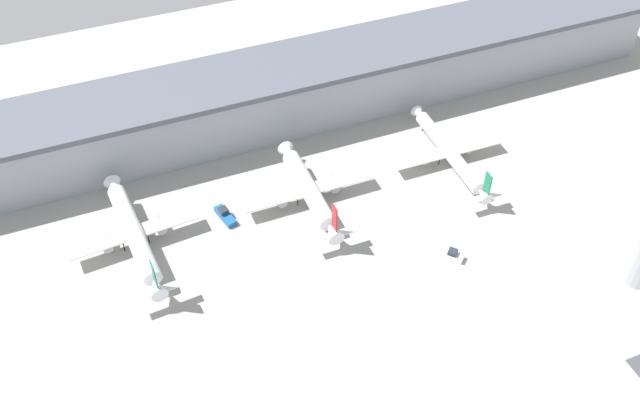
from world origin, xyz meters
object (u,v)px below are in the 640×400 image
(airplane_gate_bravo, at_px, (309,190))
(airplane_gate_charlie, at_px, (449,152))
(airplane_gate_alpha, at_px, (134,234))
(service_truck_fuel, at_px, (450,254))
(service_truck_catering, at_px, (225,215))

(airplane_gate_bravo, height_order, airplane_gate_charlie, airplane_gate_bravo)
(airplane_gate_alpha, xyz_separation_m, service_truck_fuel, (70.47, -31.64, -3.97))
(airplane_gate_charlie, relative_size, service_truck_catering, 4.94)
(service_truck_fuel, bearing_deg, airplane_gate_bravo, 129.30)
(service_truck_catering, bearing_deg, service_truck_fuel, -35.13)
(airplane_gate_bravo, xyz_separation_m, airplane_gate_charlie, (41.70, 0.27, -0.47))
(airplane_gate_alpha, relative_size, service_truck_catering, 5.13)
(service_truck_catering, height_order, service_truck_fuel, service_truck_catering)
(service_truck_catering, bearing_deg, airplane_gate_alpha, -175.93)
(service_truck_catering, bearing_deg, airplane_gate_charlie, -2.14)
(service_truck_catering, distance_m, service_truck_fuel, 57.85)
(service_truck_fuel, bearing_deg, airplane_gate_charlie, 61.73)
(airplane_gate_charlie, distance_m, service_truck_fuel, 35.23)
(airplane_gate_charlie, bearing_deg, service_truck_catering, 177.86)
(airplane_gate_charlie, bearing_deg, airplane_gate_bravo, -179.63)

